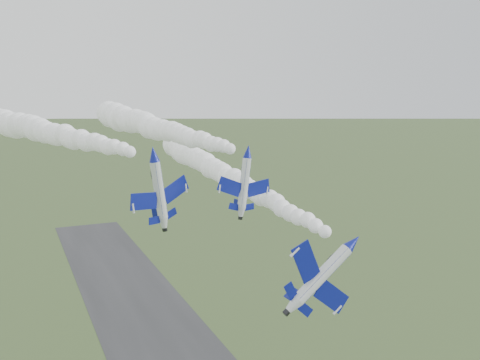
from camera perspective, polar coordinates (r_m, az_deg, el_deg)
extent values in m
cylinder|color=silver|center=(69.56, 11.97, -6.54)|extent=(2.68, 9.14, 2.26)
cone|color=navy|center=(65.40, 15.09, -7.72)|extent=(2.37, 2.47, 2.26)
cone|color=silver|center=(73.76, 9.32, -5.53)|extent=(2.35, 2.04, 2.26)
cylinder|color=black|center=(74.60, 8.83, -5.34)|extent=(1.18, 0.70, 1.15)
ellipsoid|color=black|center=(68.03, 13.52, -6.65)|extent=(1.65, 3.17, 1.51)
cube|color=navy|center=(68.33, 10.21, -4.64)|extent=(3.25, 2.72, 4.02)
cube|color=navy|center=(72.08, 12.63, -8.20)|extent=(3.25, 2.72, 4.02)
cube|color=navy|center=(72.06, 9.12, -4.76)|extent=(1.45, 1.25, 1.77)
cube|color=navy|center=(73.98, 10.39, -6.61)|extent=(1.45, 1.25, 1.77)
cube|color=navy|center=(73.23, 10.61, -4.99)|extent=(2.03, 1.81, 1.55)
cylinder|color=silver|center=(76.75, -9.20, 2.74)|extent=(5.00, 8.36, 1.71)
cone|color=navy|center=(72.73, -6.57, 2.42)|extent=(2.46, 2.71, 1.71)
cone|color=silver|center=(80.77, -11.48, 3.01)|extent=(2.30, 2.34, 1.71)
cylinder|color=black|center=(81.57, -11.90, 3.06)|extent=(1.04, 0.90, 0.87)
ellipsoid|color=black|center=(74.98, -8.22, 3.03)|extent=(2.22, 3.09, 1.14)
cube|color=navy|center=(75.67, -11.31, 2.12)|extent=(5.15, 4.06, 0.82)
cube|color=navy|center=(79.22, -7.89, 3.20)|extent=(5.15, 4.06, 0.82)
cube|color=navy|center=(79.14, -12.01, 2.68)|extent=(2.27, 1.82, 0.40)
cube|color=navy|center=(80.98, -10.21, 3.24)|extent=(2.27, 1.82, 0.40)
cube|color=navy|center=(79.61, -11.13, 3.86)|extent=(1.06, 1.64, 2.19)
cylinder|color=silver|center=(81.19, 0.85, 3.05)|extent=(2.88, 7.68, 1.52)
cone|color=navy|center=(77.39, 2.89, 2.71)|extent=(1.85, 2.22, 1.52)
cone|color=silver|center=(84.95, -0.94, 3.34)|extent=(1.79, 1.87, 1.52)
cylinder|color=black|center=(85.69, -1.27, 3.39)|extent=(0.85, 0.67, 0.77)
ellipsoid|color=black|center=(79.62, 1.70, 3.27)|extent=(1.47, 2.73, 1.01)
cube|color=navy|center=(80.25, -1.01, 3.14)|extent=(4.43, 2.87, 0.69)
cube|color=navy|center=(83.37, 2.05, 2.87)|extent=(4.43, 2.87, 0.69)
cube|color=navy|center=(83.48, -1.44, 3.36)|extent=(1.94, 1.30, 0.33)
cube|color=navy|center=(85.09, 0.16, 3.22)|extent=(1.94, 1.30, 0.33)
cube|color=navy|center=(84.07, -0.46, 4.06)|extent=(0.63, 1.48, 1.97)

